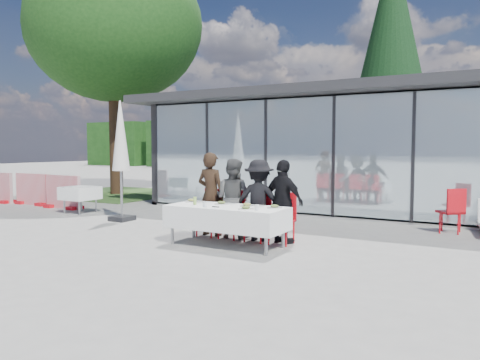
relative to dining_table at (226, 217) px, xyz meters
name	(u,v)px	position (x,y,z in m)	size (l,w,h in m)	color
ground	(216,242)	(-0.38, 0.22, -0.54)	(90.00, 90.00, 0.00)	gray
pavilion	(404,138)	(1.62, 8.38, 1.61)	(14.80, 8.80, 3.44)	gray
treeline	(399,142)	(-2.38, 28.22, 1.66)	(62.50, 2.00, 4.40)	#133611
dining_table	(226,217)	(0.00, 0.00, 0.00)	(2.26, 0.96, 0.75)	white
diner_a	(211,194)	(-0.83, 0.75, 0.33)	(0.63, 0.63, 1.74)	#312115
diner_chair_a	(211,210)	(-0.83, 0.75, 0.00)	(0.44, 0.44, 0.97)	red
diner_b	(233,198)	(-0.30, 0.75, 0.27)	(0.78, 0.78, 1.61)	#4C4C4C
diner_chair_b	(233,212)	(-0.30, 0.75, 0.00)	(0.44, 0.44, 0.97)	red
diner_c	(259,200)	(0.29, 0.75, 0.26)	(1.04, 1.04, 1.60)	black
diner_chair_c	(259,214)	(0.29, 0.75, 0.00)	(0.44, 0.44, 0.97)	red
diner_d	(283,202)	(0.82, 0.75, 0.27)	(0.94, 0.94, 1.61)	black
diner_chair_d	(283,215)	(0.82, 0.75, 0.00)	(0.44, 0.44, 0.97)	red
plate_a	(191,201)	(-0.96, 0.22, 0.24)	(0.27, 0.27, 0.07)	white
plate_b	(221,203)	(-0.21, 0.17, 0.24)	(0.27, 0.27, 0.07)	white
plate_c	(247,205)	(0.36, 0.14, 0.24)	(0.27, 0.27, 0.07)	white
plate_d	(274,207)	(0.91, 0.17, 0.24)	(0.27, 0.27, 0.07)	white
plate_extra	(246,208)	(0.55, -0.24, 0.24)	(0.27, 0.27, 0.07)	white
juice_bottle	(195,201)	(-0.63, -0.12, 0.29)	(0.06, 0.06, 0.15)	#87B24A
drinking_glasses	(230,206)	(0.24, -0.27, 0.26)	(1.10, 0.16, 0.10)	silver
folded_eyeglasses	(216,207)	(-0.09, -0.24, 0.22)	(0.14, 0.03, 0.01)	black
spare_table_left	(80,193)	(-5.88, 1.74, 0.02)	(0.86, 0.86, 0.74)	white
spare_chair_b	(453,209)	(3.55, 3.46, 0.00)	(0.62, 0.62, 0.97)	red
market_umbrella	(121,143)	(-3.87, 1.28, 1.41)	(0.50, 0.50, 3.00)	black
construction_barriers	(0,189)	(-10.30, 2.22, -0.10)	(7.80, 0.60, 1.00)	red
deciduous_tree	(114,27)	(-8.88, 6.22, 5.94)	(7.04, 6.40, 9.38)	#382316
conifer_tree	(391,49)	(0.12, 13.22, 5.45)	(4.00, 4.00, 10.50)	#382316
grass_patch	(117,194)	(-8.88, 6.22, -0.53)	(5.00, 5.00, 0.02)	#385926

